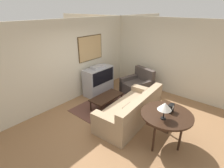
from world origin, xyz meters
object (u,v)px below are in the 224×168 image
at_px(tv, 98,80).
at_px(console_table, 167,116).
at_px(table_lamp, 165,107).
at_px(armchair, 138,85).
at_px(coffee_table, 107,97).
at_px(mantel_clock, 171,108).
at_px(couch, 131,111).

xyz_separation_m(tv, console_table, (-0.91, -3.05, 0.24)).
bearing_deg(table_lamp, armchair, 42.80).
xyz_separation_m(coffee_table, console_table, (-0.34, -2.13, 0.40)).
bearing_deg(console_table, mantel_clock, -6.79).
bearing_deg(tv, mantel_clock, -104.17).
height_order(table_lamp, mantel_clock, table_lamp).
height_order(armchair, coffee_table, armchair).
distance_m(tv, mantel_clock, 3.19).
bearing_deg(armchair, couch, -47.34).
xyz_separation_m(couch, coffee_table, (0.09, 1.02, 0.04)).
bearing_deg(couch, table_lamp, 62.73).
height_order(armchair, table_lamp, table_lamp).
relative_size(couch, mantel_clock, 12.41).
relative_size(tv, console_table, 0.99).
bearing_deg(table_lamp, tv, 69.55).
bearing_deg(console_table, tv, 73.36).
bearing_deg(couch, tv, -113.01).
xyz_separation_m(armchair, console_table, (-1.92, -1.98, 0.46)).
height_order(tv, armchair, tv).
distance_m(coffee_table, table_lamp, 2.34).
relative_size(tv, couch, 0.50).
height_order(coffee_table, mantel_clock, mantel_clock).
relative_size(tv, armchair, 1.00).
bearing_deg(table_lamp, mantel_clock, -0.13).
height_order(tv, coffee_table, tv).
xyz_separation_m(table_lamp, mantel_clock, (0.37, -0.00, -0.21)).
distance_m(armchair, table_lamp, 3.05).
xyz_separation_m(couch, armchair, (1.67, 0.87, -0.02)).
height_order(armchair, mantel_clock, mantel_clock).
height_order(tv, mantel_clock, tv).
distance_m(tv, coffee_table, 1.10).
bearing_deg(tv, console_table, -106.64).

